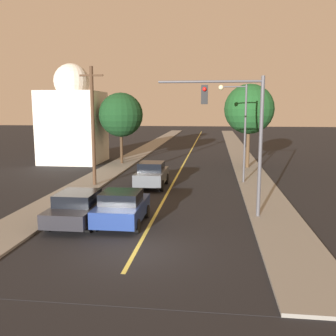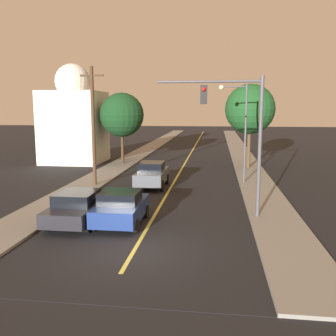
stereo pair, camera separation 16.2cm
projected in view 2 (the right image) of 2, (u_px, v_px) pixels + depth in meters
name	position (u px, v px, depth m)	size (l,w,h in m)	color
ground_plane	(134.00, 251.00, 14.20)	(200.00, 200.00, 0.00)	black
road_surface	(193.00, 149.00, 49.46)	(9.40, 80.00, 0.01)	black
sidewalk_left	(149.00, 148.00, 50.20)	(2.50, 80.00, 0.12)	gray
sidewalk_right	(239.00, 149.00, 48.69)	(2.50, 80.00, 0.12)	gray
car_near_lane_front	(121.00, 207.00, 17.40)	(2.11, 3.84, 1.60)	navy
car_near_lane_second	(152.00, 174.00, 25.63)	(1.97, 4.09, 1.75)	#474C51
car_outer_lane_front	(78.00, 207.00, 17.65)	(2.09, 4.52, 1.52)	black
traffic_signal_mast	(237.00, 123.00, 17.84)	(5.02, 0.42, 6.75)	#47474C
streetlamp_right	(239.00, 120.00, 26.26)	(2.00, 0.36, 6.88)	#47474C
utility_pole_left	(93.00, 124.00, 25.39)	(1.60, 0.24, 8.01)	#422D1E
tree_left_near	(122.00, 122.00, 37.33)	(2.64, 2.64, 5.28)	#4C3823
tree_left_far	(122.00, 115.00, 35.51)	(4.18, 4.18, 6.72)	#3D2B1C
tree_right_near	(250.00, 109.00, 32.74)	(4.37, 4.37, 7.37)	#4C3823
domed_building_left	(74.00, 120.00, 37.00)	(5.57, 5.57, 9.65)	beige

